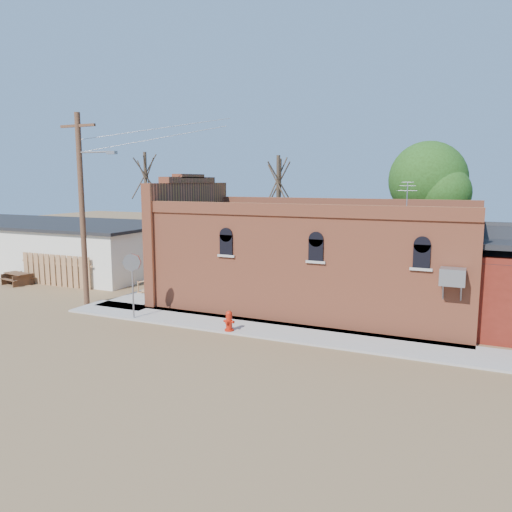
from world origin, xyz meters
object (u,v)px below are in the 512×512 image
at_px(stop_sign, 132,269).
at_px(picnic_table, 17,277).
at_px(trash_barrel, 181,285).
at_px(brick_bar, 310,257).
at_px(utility_pole, 83,205).
at_px(fire_hydrant, 229,321).

relative_size(stop_sign, picnic_table, 1.53).
bearing_deg(trash_barrel, brick_bar, 4.10).
xyz_separation_m(brick_bar, picnic_table, (-16.83, -2.29, -1.90)).
bearing_deg(picnic_table, stop_sign, -5.86).
bearing_deg(utility_pole, trash_barrel, 53.16).
bearing_deg(fire_hydrant, brick_bar, 93.19).
bearing_deg(brick_bar, trash_barrel, -175.90).
xyz_separation_m(utility_pole, fire_hydrant, (8.26, -1.20, -4.29)).
bearing_deg(brick_bar, picnic_table, -172.24).
relative_size(utility_pole, stop_sign, 3.22).
xyz_separation_m(brick_bar, fire_hydrant, (-1.52, -5.50, -1.86)).
xyz_separation_m(utility_pole, trash_barrel, (2.84, 3.80, -4.27)).
bearing_deg(brick_bar, fire_hydrant, -105.49).
bearing_deg(fire_hydrant, utility_pole, -169.61).
bearing_deg(fire_hydrant, picnic_table, -173.14).
distance_m(brick_bar, fire_hydrant, 6.00).
relative_size(fire_hydrant, stop_sign, 0.29).
distance_m(utility_pole, fire_hydrant, 9.39).
xyz_separation_m(stop_sign, picnic_table, (-10.70, 3.20, -1.78)).
height_order(brick_bar, stop_sign, brick_bar).
bearing_deg(trash_barrel, utility_pole, -126.84).
bearing_deg(picnic_table, utility_pole, -5.07).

